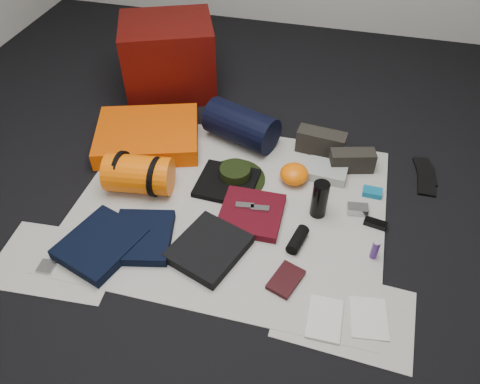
% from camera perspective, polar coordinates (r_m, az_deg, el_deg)
% --- Properties ---
extents(floor, '(4.50, 4.50, 0.02)m').
position_cam_1_polar(floor, '(2.48, -1.24, -1.92)').
color(floor, black).
rests_on(floor, ground).
extents(newspaper_mat, '(1.60, 1.30, 0.01)m').
position_cam_1_polar(newspaper_mat, '(2.47, -1.24, -1.71)').
color(newspaper_mat, silver).
rests_on(newspaper_mat, floor).
extents(newspaper_sheet_front_left, '(0.61, 0.44, 0.00)m').
position_cam_1_polar(newspaper_sheet_front_left, '(2.40, -21.39, -7.79)').
color(newspaper_sheet_front_left, silver).
rests_on(newspaper_sheet_front_left, floor).
extents(newspaper_sheet_front_right, '(0.60, 0.43, 0.00)m').
position_cam_1_polar(newspaper_sheet_front_right, '(2.13, 12.67, -14.30)').
color(newspaper_sheet_front_right, silver).
rests_on(newspaper_sheet_front_right, floor).
extents(red_cabinet, '(0.73, 0.68, 0.49)m').
position_cam_1_polar(red_cabinet, '(3.29, -8.65, 15.92)').
color(red_cabinet, '#4B0805').
rests_on(red_cabinet, floor).
extents(sleeping_pad, '(0.72, 0.65, 0.11)m').
position_cam_1_polar(sleeping_pad, '(2.89, -11.19, 6.79)').
color(sleeping_pad, '#EC5002').
rests_on(sleeping_pad, newspaper_mat).
extents(stuff_sack, '(0.38, 0.25, 0.21)m').
position_cam_1_polar(stuff_sack, '(2.55, -12.22, 2.12)').
color(stuff_sack, '#FC6304').
rests_on(stuff_sack, newspaper_mat).
extents(sack_strap_left, '(0.02, 0.22, 0.22)m').
position_cam_1_polar(sack_strap_left, '(2.59, -14.25, 2.55)').
color(sack_strap_left, black).
rests_on(sack_strap_left, newspaper_mat).
extents(sack_strap_right, '(0.03, 0.22, 0.22)m').
position_cam_1_polar(sack_strap_right, '(2.51, -10.16, 1.83)').
color(sack_strap_right, black).
rests_on(sack_strap_right, newspaper_mat).
extents(navy_duffel, '(0.48, 0.36, 0.22)m').
position_cam_1_polar(navy_duffel, '(2.82, 0.15, 8.11)').
color(navy_duffel, black).
rests_on(navy_duffel, newspaper_mat).
extents(boonie_brim, '(0.35, 0.35, 0.01)m').
position_cam_1_polar(boonie_brim, '(2.61, -0.60, 1.62)').
color(boonie_brim, black).
rests_on(boonie_brim, newspaper_mat).
extents(boonie_crown, '(0.17, 0.17, 0.07)m').
position_cam_1_polar(boonie_crown, '(2.59, -0.60, 2.31)').
color(boonie_crown, black).
rests_on(boonie_crown, boonie_brim).
extents(hiking_boot_left, '(0.29, 0.14, 0.14)m').
position_cam_1_polar(hiking_boot_left, '(2.80, 9.84, 6.01)').
color(hiking_boot_left, '#27241F').
rests_on(hiking_boot_left, newspaper_mat).
extents(hiking_boot_right, '(0.26, 0.16, 0.12)m').
position_cam_1_polar(hiking_boot_right, '(2.72, 13.50, 3.74)').
color(hiking_boot_right, '#27241F').
rests_on(hiking_boot_right, newspaper_mat).
extents(flip_flop_left, '(0.10, 0.25, 0.01)m').
position_cam_1_polar(flip_flop_left, '(2.81, 21.76, 1.37)').
color(flip_flop_left, black).
rests_on(flip_flop_left, floor).
extents(flip_flop_right, '(0.13, 0.25, 0.01)m').
position_cam_1_polar(flip_flop_right, '(2.86, 21.60, 2.31)').
color(flip_flop_right, black).
rests_on(flip_flop_right, floor).
extents(trousers_navy_a, '(0.41, 0.44, 0.06)m').
position_cam_1_polar(trousers_navy_a, '(2.36, -16.61, -6.09)').
color(trousers_navy_a, black).
rests_on(trousers_navy_a, newspaper_mat).
extents(trousers_navy_b, '(0.35, 0.38, 0.05)m').
position_cam_1_polar(trousers_navy_b, '(2.34, -11.83, -5.37)').
color(trousers_navy_b, black).
rests_on(trousers_navy_b, newspaper_mat).
extents(trousers_charcoal, '(0.40, 0.42, 0.05)m').
position_cam_1_polar(trousers_charcoal, '(2.25, -3.82, -6.87)').
color(trousers_charcoal, black).
rests_on(trousers_charcoal, newspaper_mat).
extents(black_tshirt, '(0.33, 0.31, 0.03)m').
position_cam_1_polar(black_tshirt, '(2.57, -1.61, 1.10)').
color(black_tshirt, black).
rests_on(black_tshirt, newspaper_mat).
extents(red_shirt, '(0.32, 0.32, 0.04)m').
position_cam_1_polar(red_shirt, '(2.41, 1.40, -2.61)').
color(red_shirt, '#490811').
rests_on(red_shirt, newspaper_mat).
extents(orange_stuff_sack, '(0.19, 0.19, 0.10)m').
position_cam_1_polar(orange_stuff_sack, '(2.59, 6.61, 2.19)').
color(orange_stuff_sack, '#FC6304').
rests_on(orange_stuff_sack, newspaper_mat).
extents(first_aid_pouch, '(0.23, 0.18, 0.05)m').
position_cam_1_polar(first_aid_pouch, '(2.67, 10.55, 2.50)').
color(first_aid_pouch, '#959C94').
rests_on(first_aid_pouch, newspaper_mat).
extents(water_bottle, '(0.10, 0.10, 0.21)m').
position_cam_1_polar(water_bottle, '(2.39, 9.69, -0.87)').
color(water_bottle, black).
rests_on(water_bottle, newspaper_mat).
extents(speaker, '(0.10, 0.17, 0.06)m').
position_cam_1_polar(speaker, '(2.29, 7.03, -5.78)').
color(speaker, black).
rests_on(speaker, newspaper_mat).
extents(compact_camera, '(0.11, 0.08, 0.04)m').
position_cam_1_polar(compact_camera, '(2.50, 14.12, -2.06)').
color(compact_camera, '#A9A9AE').
rests_on(compact_camera, newspaper_mat).
extents(cyan_case, '(0.10, 0.07, 0.03)m').
position_cam_1_polar(cyan_case, '(2.62, 15.83, -0.03)').
color(cyan_case, '#0E648A').
rests_on(cyan_case, newspaper_mat).
extents(toiletry_purple, '(0.04, 0.04, 0.10)m').
position_cam_1_polar(toiletry_purple, '(2.30, 16.12, -6.79)').
color(toiletry_purple, '#472476').
rests_on(toiletry_purple, newspaper_mat).
extents(toiletry_clear, '(0.04, 0.04, 0.11)m').
position_cam_1_polar(toiletry_clear, '(2.30, 16.14, -6.70)').
color(toiletry_clear, '#9EA39F').
rests_on(toiletry_clear, newspaper_mat).
extents(paperback_book, '(0.17, 0.20, 0.02)m').
position_cam_1_polar(paperback_book, '(2.17, 5.60, -10.59)').
color(paperback_book, black).
rests_on(paperback_book, newspaper_mat).
extents(map_booklet, '(0.15, 0.21, 0.01)m').
position_cam_1_polar(map_booklet, '(2.09, 10.29, -14.95)').
color(map_booklet, silver).
rests_on(map_booklet, newspaper_mat).
extents(map_printout, '(0.18, 0.22, 0.01)m').
position_cam_1_polar(map_printout, '(2.13, 15.43, -14.57)').
color(map_printout, silver).
rests_on(map_printout, newspaper_mat).
extents(sunglasses, '(0.12, 0.06, 0.03)m').
position_cam_1_polar(sunglasses, '(2.46, 16.17, -3.70)').
color(sunglasses, black).
rests_on(sunglasses, newspaper_mat).
extents(key_cluster, '(0.08, 0.08, 0.01)m').
position_cam_1_polar(key_cluster, '(2.38, -22.51, -8.40)').
color(key_cluster, '#A9A9AE').
rests_on(key_cluster, newspaper_mat).
extents(tape_roll, '(0.05, 0.05, 0.03)m').
position_cam_1_polar(tape_roll, '(2.57, -1.02, 2.01)').
color(tape_roll, silver).
rests_on(tape_roll, black_tshirt).
extents(energy_bar_a, '(0.10, 0.05, 0.01)m').
position_cam_1_polar(energy_bar_a, '(2.40, 0.59, -1.65)').
color(energy_bar_a, '#A9A9AE').
rests_on(energy_bar_a, red_shirt).
extents(energy_bar_b, '(0.10, 0.05, 0.01)m').
position_cam_1_polar(energy_bar_b, '(2.39, 2.45, -1.99)').
color(energy_bar_b, '#A9A9AE').
rests_on(energy_bar_b, red_shirt).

